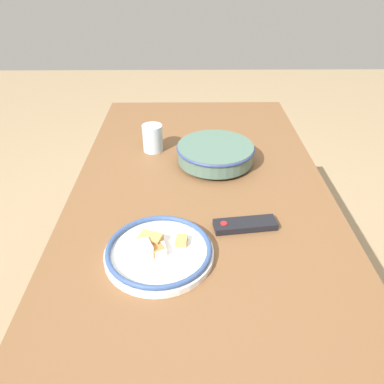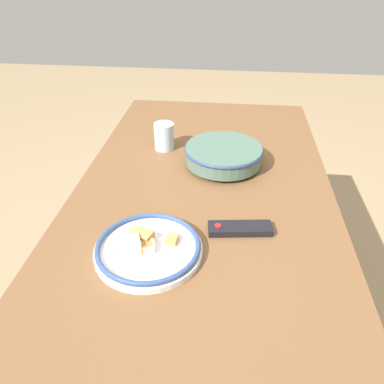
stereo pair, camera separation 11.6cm
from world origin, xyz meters
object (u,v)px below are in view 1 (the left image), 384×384
(noodle_bowl, at_px, (215,153))
(drinking_glass, at_px, (153,138))
(tv_remote, at_px, (245,225))
(food_plate, at_px, (158,251))

(noodle_bowl, xyz_separation_m, drinking_glass, (-0.11, -0.24, 0.01))
(noodle_bowl, height_order, tv_remote, noodle_bowl)
(noodle_bowl, bearing_deg, food_plate, -19.88)
(food_plate, bearing_deg, drinking_glass, -174.45)
(noodle_bowl, distance_m, food_plate, 0.52)
(food_plate, xyz_separation_m, drinking_glass, (-0.60, -0.06, 0.04))
(tv_remote, relative_size, drinking_glass, 1.78)
(noodle_bowl, height_order, food_plate, noodle_bowl)
(food_plate, xyz_separation_m, tv_remote, (-0.12, 0.24, -0.01))
(tv_remote, height_order, drinking_glass, drinking_glass)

